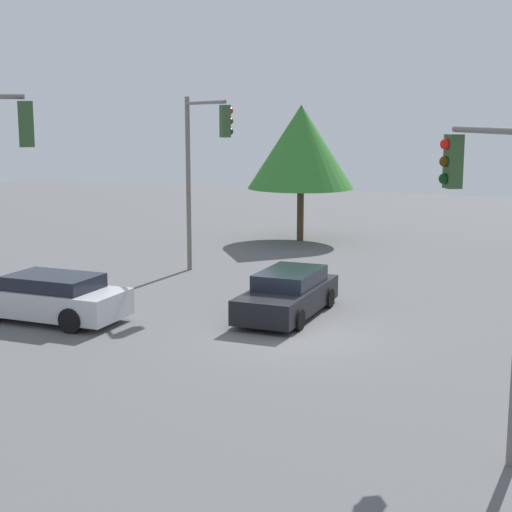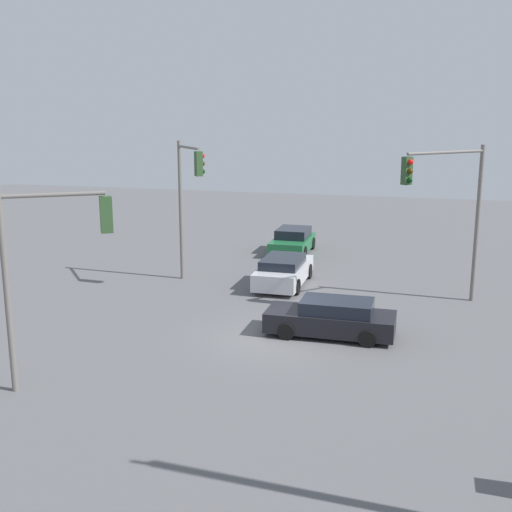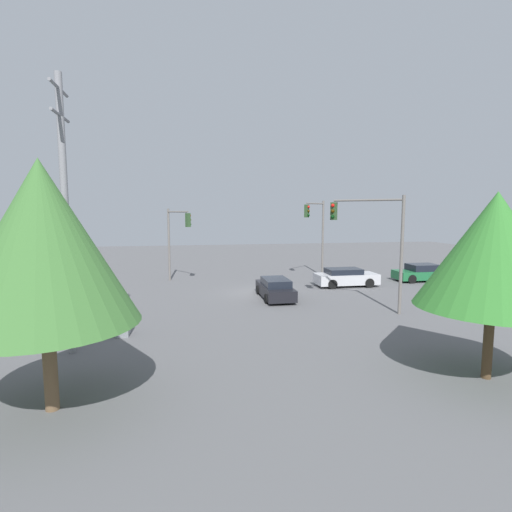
% 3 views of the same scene
% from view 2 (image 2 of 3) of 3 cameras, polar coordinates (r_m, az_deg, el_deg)
% --- Properties ---
extents(ground_plane, '(80.00, 80.00, 0.00)m').
position_cam_2_polar(ground_plane, '(23.08, 2.10, -7.28)').
color(ground_plane, '#5B5B5E').
extents(sedan_dark, '(4.59, 1.91, 1.34)m').
position_cam_2_polar(sedan_dark, '(23.25, 6.74, -5.52)').
color(sedan_dark, black).
rests_on(sedan_dark, ground_plane).
extents(sedan_silver, '(2.05, 4.68, 1.36)m').
position_cam_2_polar(sedan_silver, '(29.70, 2.47, -1.32)').
color(sedan_silver, silver).
rests_on(sedan_silver, ground_plane).
extents(sedan_green, '(2.07, 4.10, 1.39)m').
position_cam_2_polar(sedan_green, '(36.54, 3.28, 1.34)').
color(sedan_green, '#1E6638').
rests_on(sedan_green, ground_plane).
extents(traffic_signal_main, '(2.02, 2.34, 6.57)m').
position_cam_2_polar(traffic_signal_main, '(29.42, -6.10, 5.90)').
color(traffic_signal_main, slate).
rests_on(traffic_signal_main, ground_plane).
extents(traffic_signal_cross, '(3.17, 3.19, 6.58)m').
position_cam_2_polar(traffic_signal_cross, '(26.86, 16.98, 4.97)').
color(traffic_signal_cross, slate).
rests_on(traffic_signal_cross, ground_plane).
extents(traffic_signal_aux, '(2.68, 1.89, 5.89)m').
position_cam_2_polar(traffic_signal_aux, '(18.98, -17.96, 0.25)').
color(traffic_signal_aux, slate).
rests_on(traffic_signal_aux, ground_plane).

